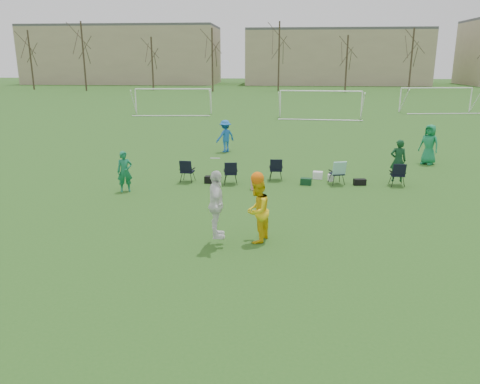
# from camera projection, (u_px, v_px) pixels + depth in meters

# --- Properties ---
(ground) EXTENTS (260.00, 260.00, 0.00)m
(ground) POSITION_uv_depth(u_px,v_px,m) (264.00, 259.00, 12.32)
(ground) COLOR #28581B
(ground) RESTS_ON ground
(fielder_green_near) EXTENTS (0.70, 0.59, 1.63)m
(fielder_green_near) POSITION_uv_depth(u_px,v_px,m) (125.00, 172.00, 18.45)
(fielder_green_near) COLOR #137047
(fielder_green_near) RESTS_ON ground
(fielder_blue) EXTENTS (1.32, 1.29, 1.82)m
(fielder_blue) POSITION_uv_depth(u_px,v_px,m) (225.00, 136.00, 26.52)
(fielder_blue) COLOR blue
(fielder_blue) RESTS_ON ground
(fielder_green_far) EXTENTS (1.15, 1.13, 2.00)m
(fielder_green_far) POSITION_uv_depth(u_px,v_px,m) (429.00, 144.00, 23.34)
(fielder_green_far) COLOR #167C4C
(fielder_green_far) RESTS_ON ground
(center_contest) EXTENTS (1.90, 1.57, 2.57)m
(center_contest) POSITION_uv_depth(u_px,v_px,m) (239.00, 207.00, 13.08)
(center_contest) COLOR white
(center_contest) RESTS_ON ground
(sideline_setup) EXTENTS (9.52, 2.37, 1.92)m
(sideline_setup) POSITION_uv_depth(u_px,v_px,m) (308.00, 170.00, 19.77)
(sideline_setup) COLOR #103B1F
(sideline_setup) RESTS_ON ground
(goal_left) EXTENTS (7.39, 0.76, 2.46)m
(goal_left) POSITION_uv_depth(u_px,v_px,m) (173.00, 94.00, 45.21)
(goal_left) COLOR white
(goal_left) RESTS_ON ground
(goal_mid) EXTENTS (7.40, 0.63, 2.46)m
(goal_mid) POSITION_uv_depth(u_px,v_px,m) (321.00, 96.00, 42.17)
(goal_mid) COLOR white
(goal_mid) RESTS_ON ground
(goal_right) EXTENTS (7.35, 1.14, 2.46)m
(goal_right) POSITION_uv_depth(u_px,v_px,m) (436.00, 93.00, 46.96)
(goal_right) COLOR white
(goal_right) RESTS_ON ground
(tree_line) EXTENTS (110.28, 3.28, 11.40)m
(tree_line) POSITION_uv_depth(u_px,v_px,m) (280.00, 60.00, 77.91)
(tree_line) COLOR #382B21
(tree_line) RESTS_ON ground
(building_row) EXTENTS (126.00, 16.00, 13.00)m
(building_row) POSITION_uv_depth(u_px,v_px,m) (310.00, 56.00, 102.24)
(building_row) COLOR tan
(building_row) RESTS_ON ground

